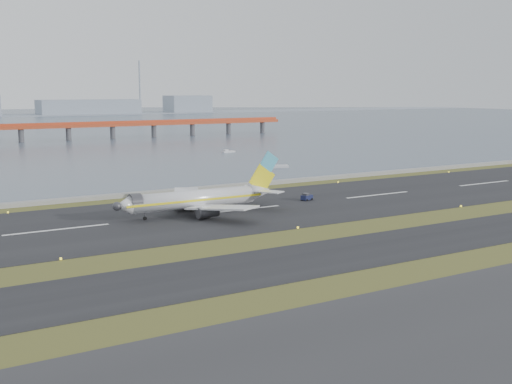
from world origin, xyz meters
The scene contains 9 objects.
ground centered at (0.00, 0.00, 0.00)m, with size 1000.00×1000.00×0.00m, color #414D1B.
taxiway_strip centered at (0.00, -12.00, 0.05)m, with size 1000.00×18.00×0.10m, color black.
runway_strip centered at (0.00, 30.00, 0.05)m, with size 1000.00×45.00×0.10m, color black.
seawall centered at (0.00, 60.00, 0.50)m, with size 1000.00×2.50×1.00m, color gray.
red_pier centered at (20.00, 250.00, 7.28)m, with size 260.00×5.00×10.20m.
airliner centered at (-9.85, 30.05, 3.46)m, with size 38.52×32.89×12.80m.
pushback_tug centered at (19.86, 32.62, 0.89)m, with size 3.23×2.40×1.84m.
workboat_near centered at (49.30, 92.23, 0.59)m, with size 8.04×5.02×1.87m.
workboat_far centered at (60.88, 148.48, 0.46)m, with size 6.15×2.67×1.45m.
Camera 1 is at (-68.65, -91.80, 26.32)m, focal length 45.00 mm.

